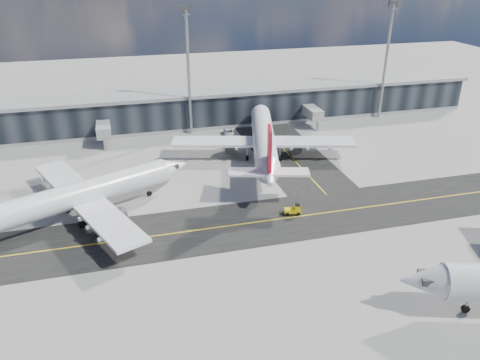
# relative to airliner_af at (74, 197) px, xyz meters

# --- Properties ---
(ground) EXTENTS (300.00, 300.00, 0.00)m
(ground) POSITION_rel_airliner_af_xyz_m (24.42, -12.34, -4.06)
(ground) COLOR gray
(ground) RESTS_ON ground
(taxiway_lanes) EXTENTS (180.00, 63.00, 0.03)m
(taxiway_lanes) POSITION_rel_airliner_af_xyz_m (28.34, -1.60, -4.05)
(taxiway_lanes) COLOR black
(taxiway_lanes) RESTS_ON ground
(terminal_concourse) EXTENTS (152.00, 19.80, 8.80)m
(terminal_concourse) POSITION_rel_airliner_af_xyz_m (24.46, 42.59, 0.03)
(terminal_concourse) COLOR black
(terminal_concourse) RESTS_ON ground
(floodlight_masts) EXTENTS (102.50, 0.70, 28.90)m
(floodlight_masts) POSITION_rel_airliner_af_xyz_m (24.42, 35.66, 11.55)
(floodlight_masts) COLOR gray
(floodlight_masts) RESTS_ON ground
(airliner_af) EXTENTS (39.64, 34.24, 12.29)m
(airliner_af) POSITION_rel_airliner_af_xyz_m (0.00, 0.00, 0.00)
(airliner_af) COLOR silver
(airliner_af) RESTS_ON ground
(airliner_redtail) EXTENTS (38.19, 44.40, 13.31)m
(airliner_redtail) POSITION_rel_airliner_af_xyz_m (36.25, 15.62, 0.34)
(airliner_redtail) COLOR silver
(airliner_redtail) RESTS_ON ground
(baggage_tug) EXTENTS (2.88, 1.85, 1.67)m
(baggage_tug) POSITION_rel_airliner_af_xyz_m (34.34, -7.39, -3.22)
(baggage_tug) COLOR #D9BC0B
(baggage_tug) RESTS_ON ground
(service_van) EXTENTS (3.37, 5.74, 1.50)m
(service_van) POSITION_rel_airliner_af_xyz_m (32.66, 31.66, -3.31)
(service_van) COLOR silver
(service_van) RESTS_ON ground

